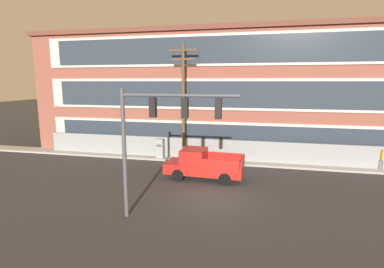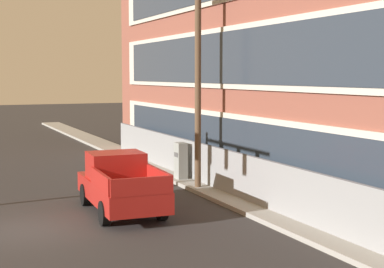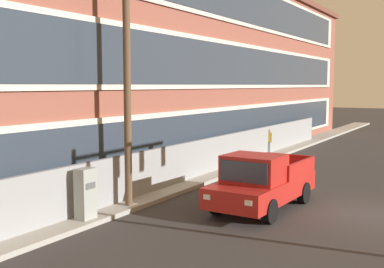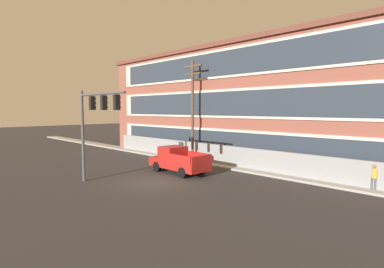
% 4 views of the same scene
% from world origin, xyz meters
% --- Properties ---
extents(ground_plane, '(160.00, 160.00, 0.00)m').
position_xyz_m(ground_plane, '(0.00, 0.00, 0.00)').
color(ground_plane, '#333030').
extents(sidewalk_building_side, '(80.00, 1.66, 0.16)m').
position_xyz_m(sidewalk_building_side, '(0.00, 7.91, 0.08)').
color(sidewalk_building_side, '#9E9B93').
rests_on(sidewalk_building_side, ground).
extents(brick_mill_building, '(48.76, 9.47, 11.06)m').
position_xyz_m(brick_mill_building, '(5.74, 13.17, 5.54)').
color(brick_mill_building, brown).
rests_on(brick_mill_building, ground).
extents(chain_link_fence, '(36.99, 0.06, 1.88)m').
position_xyz_m(chain_link_fence, '(2.07, 8.03, 0.96)').
color(chain_link_fence, gray).
rests_on(chain_link_fence, ground).
extents(pickup_truck_red, '(5.37, 2.35, 2.03)m').
position_xyz_m(pickup_truck_red, '(-1.25, 3.41, 0.96)').
color(pickup_truck_red, '#AD1E19').
rests_on(pickup_truck_red, ground).
extents(utility_pole_near_corner, '(2.26, 0.26, 9.48)m').
position_xyz_m(utility_pole_near_corner, '(-3.62, 7.47, 5.18)').
color(utility_pole_near_corner, brown).
rests_on(utility_pole_near_corner, ground).
extents(electrical_cabinet, '(0.60, 0.46, 1.79)m').
position_xyz_m(electrical_cabinet, '(-5.71, 7.57, 0.89)').
color(electrical_cabinet, '#939993').
rests_on(electrical_cabinet, ground).
extents(pedestrian_near_cabinet, '(0.36, 0.46, 1.69)m').
position_xyz_m(pedestrian_near_cabinet, '(11.29, 8.03, 0.97)').
color(pedestrian_near_cabinet, '#4C4C51').
rests_on(pedestrian_near_cabinet, ground).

